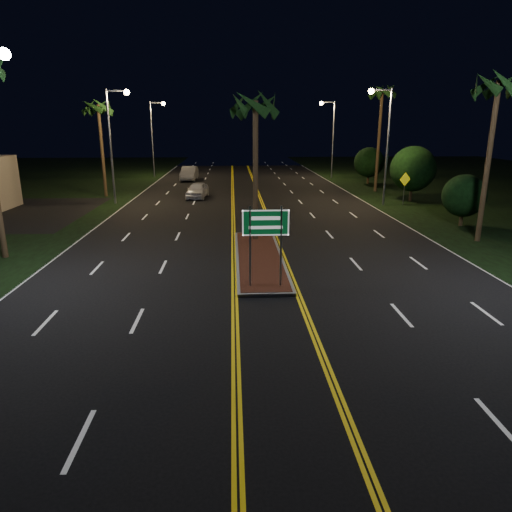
{
  "coord_description": "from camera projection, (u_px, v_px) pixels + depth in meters",
  "views": [
    {
      "loc": [
        -1.25,
        -14.23,
        6.3
      ],
      "look_at": [
        -0.46,
        1.0,
        1.9
      ],
      "focal_mm": 32.0,
      "sensor_mm": 36.0,
      "label": 1
    }
  ],
  "objects": [
    {
      "name": "palm_right_far",
      "position": [
        382.0,
        93.0,
        42.36
      ],
      "size": [
        2.4,
        2.4,
        10.3
      ],
      "color": "#382819",
      "rests_on": "ground"
    },
    {
      "name": "car_near",
      "position": [
        197.0,
        189.0,
        40.65
      ],
      "size": [
        2.6,
        5.02,
        1.6
      ],
      "primitive_type": "imported",
      "rotation": [
        0.0,
        0.0,
        -0.12
      ],
      "color": "silver",
      "rests_on": "ground"
    },
    {
      "name": "shrub_far",
      "position": [
        369.0,
        162.0,
        50.05
      ],
      "size": [
        3.24,
        3.24,
        3.96
      ],
      "color": "#382819",
      "rests_on": "ground"
    },
    {
      "name": "ground",
      "position": [
        271.0,
        318.0,
        15.46
      ],
      "size": [
        120.0,
        120.0,
        0.0
      ],
      "primitive_type": "plane",
      "color": "black",
      "rests_on": "ground"
    },
    {
      "name": "median_island",
      "position": [
        259.0,
        258.0,
        22.16
      ],
      "size": [
        2.25,
        10.25,
        0.17
      ],
      "color": "gray",
      "rests_on": "ground"
    },
    {
      "name": "streetlight_right_far",
      "position": [
        330.0,
        130.0,
        54.73
      ],
      "size": [
        1.91,
        0.44,
        9.0
      ],
      "color": "gray",
      "rests_on": "ground"
    },
    {
      "name": "palm_median",
      "position": [
        255.0,
        105.0,
        23.52
      ],
      "size": [
        2.4,
        2.4,
        8.3
      ],
      "color": "#382819",
      "rests_on": "ground"
    },
    {
      "name": "palm_right_near",
      "position": [
        499.0,
        86.0,
        23.41
      ],
      "size": [
        2.4,
        2.4,
        9.3
      ],
      "color": "#382819",
      "rests_on": "ground"
    },
    {
      "name": "shrub_mid",
      "position": [
        413.0,
        169.0,
        38.44
      ],
      "size": [
        3.78,
        3.78,
        4.62
      ],
      "color": "#382819",
      "rests_on": "ground"
    },
    {
      "name": "warning_sign",
      "position": [
        405.0,
        184.0,
        37.0
      ],
      "size": [
        1.02,
        0.43,
        2.6
      ],
      "rotation": [
        0.0,
        0.0,
        0.38
      ],
      "color": "gray",
      "rests_on": "ground"
    },
    {
      "name": "palm_left_far",
      "position": [
        98.0,
        107.0,
        39.55
      ],
      "size": [
        2.4,
        2.4,
        8.8
      ],
      "color": "#382819",
      "rests_on": "ground"
    },
    {
      "name": "highway_sign",
      "position": [
        266.0,
        230.0,
        17.48
      ],
      "size": [
        1.8,
        0.08,
        3.2
      ],
      "color": "gray",
      "rests_on": "ground"
    },
    {
      "name": "streetlight_left_far",
      "position": [
        155.0,
        130.0,
        55.59
      ],
      "size": [
        1.91,
        0.44,
        9.0
      ],
      "color": "gray",
      "rests_on": "ground"
    },
    {
      "name": "car_far",
      "position": [
        189.0,
        172.0,
        53.57
      ],
      "size": [
        2.61,
        5.64,
        1.85
      ],
      "primitive_type": "imported",
      "rotation": [
        0.0,
        0.0,
        -0.04
      ],
      "color": "#B3B5BD",
      "rests_on": "ground"
    },
    {
      "name": "shrub_near",
      "position": [
        464.0,
        196.0,
        29.03
      ],
      "size": [
        2.7,
        2.7,
        3.3
      ],
      "color": "#382819",
      "rests_on": "ground"
    },
    {
      "name": "streetlight_right_mid",
      "position": [
        384.0,
        133.0,
        35.54
      ],
      "size": [
        1.91,
        0.44,
        9.0
      ],
      "color": "gray",
      "rests_on": "ground"
    },
    {
      "name": "streetlight_left_mid",
      "position": [
        114.0,
        133.0,
        36.4
      ],
      "size": [
        1.91,
        0.44,
        9.0
      ],
      "color": "gray",
      "rests_on": "ground"
    }
  ]
}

